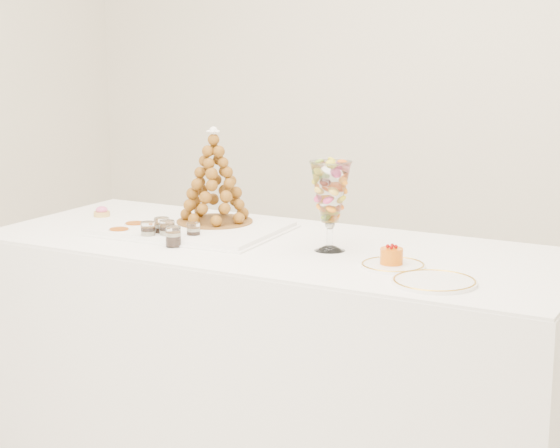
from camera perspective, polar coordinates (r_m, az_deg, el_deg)
The scene contains 15 objects.
buffet_table at distance 3.49m, azimuth -0.23°, elevation -7.82°, with size 2.20×0.94×0.83m.
lace_tray at distance 3.58m, azimuth -5.32°, elevation -0.28°, with size 0.65×0.49×0.02m, color white.
macaron_vase at distance 3.23m, azimuth 3.08°, elevation 1.89°, with size 0.14×0.14×0.31m.
cake_plate at distance 3.06m, azimuth 6.90°, elevation -2.53°, with size 0.21×0.21×0.01m, color white.
spare_plate at distance 2.88m, azimuth 9.39°, elevation -3.51°, with size 0.26×0.26×0.01m, color white.
pink_tart at distance 3.92m, azimuth -10.81°, elevation 0.72°, with size 0.07×0.07×0.04m.
verrine_a at distance 3.48m, azimuth -7.22°, elevation -0.23°, with size 0.06×0.06×0.08m, color white.
verrine_b at distance 3.43m, azimuth -6.89°, elevation -0.40°, with size 0.06×0.06×0.07m, color white.
verrine_c at distance 3.42m, azimuth -5.30°, elevation -0.47°, with size 0.05×0.05×0.07m, color white.
verrine_d at distance 3.43m, azimuth -8.04°, elevation -0.45°, with size 0.05×0.05×0.07m, color white.
verrine_e at distance 3.33m, azimuth -6.52°, elevation -0.78°, with size 0.05×0.05×0.07m, color white.
ramekin_back at distance 3.63m, azimuth -8.82°, elevation -0.17°, with size 0.08×0.08×0.03m, color white.
ramekin_front at distance 3.54m, azimuth -9.78°, elevation -0.53°, with size 0.08×0.08×0.02m, color white.
croquembouche at distance 3.61m, azimuth -4.04°, elevation 2.92°, with size 0.30×0.30×0.37m.
mousse_cake at distance 3.05m, azimuth 6.82°, elevation -1.94°, with size 0.07×0.07×0.07m.
Camera 1 is at (1.61, -2.49, 1.59)m, focal length 60.00 mm.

